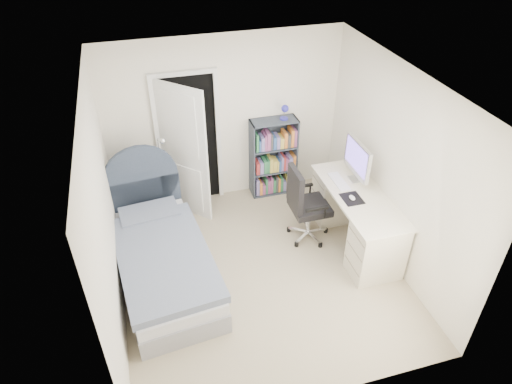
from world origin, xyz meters
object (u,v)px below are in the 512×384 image
object	(u,v)px
bookcase	(274,160)
office_chair	(304,202)
nightstand	(148,191)
desk	(356,217)
bed	(162,257)
floor_lamp	(166,189)

from	to	relation	value
bookcase	office_chair	world-z (taller)	bookcase
nightstand	desk	bearing A→B (deg)	-28.68
bed	office_chair	xyz separation A→B (m)	(1.92, 0.20, 0.31)
bed	floor_lamp	size ratio (longest dim) A/B	1.65
nightstand	floor_lamp	world-z (taller)	floor_lamp
nightstand	desk	xyz separation A→B (m)	(2.60, -1.42, 0.05)
nightstand	office_chair	world-z (taller)	office_chair
bed	office_chair	size ratio (longest dim) A/B	2.04
bookcase	desk	world-z (taller)	bookcase
bed	floor_lamp	bearing A→B (deg)	79.12
bed	office_chair	distance (m)	1.96
office_chair	floor_lamp	bearing A→B (deg)	153.30
desk	bookcase	bearing A→B (deg)	114.31
bed	nightstand	size ratio (longest dim) A/B	3.80
desk	office_chair	world-z (taller)	desk
bookcase	desk	bearing A→B (deg)	-65.69
nightstand	floor_lamp	size ratio (longest dim) A/B	0.44
floor_lamp	office_chair	size ratio (longest dim) A/B	1.23
floor_lamp	bookcase	size ratio (longest dim) A/B	0.93
bed	nightstand	distance (m)	1.34
bookcase	office_chair	bearing A→B (deg)	-88.28
nightstand	desk	world-z (taller)	desk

